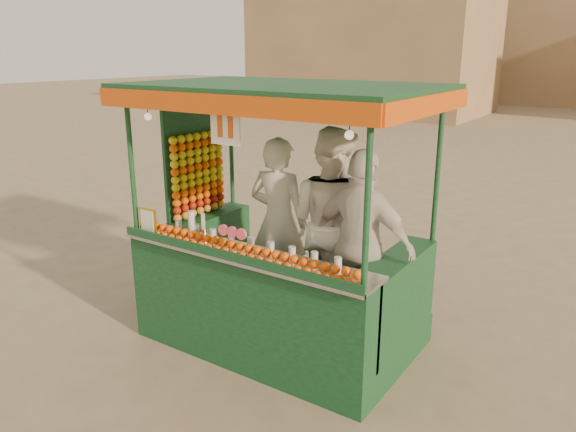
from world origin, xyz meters
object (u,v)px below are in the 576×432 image
Objects in this scene: vendor_middle at (331,222)px; vendor_right at (362,245)px; juice_cart at (270,265)px; vendor_left at (278,221)px.

vendor_middle is 1.08× the size of vendor_right.
juice_cart is at bearing 11.48° from vendor_right.
vendor_right is (0.44, -0.24, -0.06)m from vendor_middle.
juice_cart reaches higher than vendor_right.
vendor_left is 1.00m from vendor_right.
vendor_middle is 0.51m from vendor_right.
juice_cart is 1.62× the size of vendor_left.
vendor_right is at bearing 156.87° from vendor_middle.
vendor_left is 1.00× the size of vendor_right.
vendor_left is at bearing 110.58° from juice_cart.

